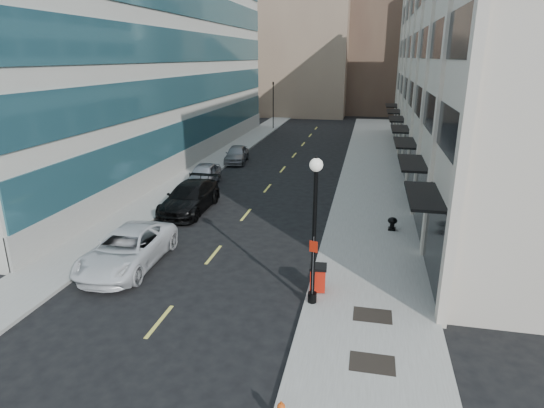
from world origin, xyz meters
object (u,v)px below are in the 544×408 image
at_px(car_grey_sedan, 237,154).
at_px(trash_bin, 318,277).
at_px(car_silver_sedan, 204,175).
at_px(urn_planter, 392,222).
at_px(car_white_van, 127,249).
at_px(lamppost, 315,219).
at_px(traffic_signal, 273,85).
at_px(sign_post, 313,262).
at_px(car_black_pickup, 190,197).

distance_m(car_grey_sedan, trash_bin, 24.64).
distance_m(car_silver_sedan, urn_planter, 15.06).
xyz_separation_m(car_white_van, trash_bin, (8.81, -0.75, -0.09)).
relative_size(car_white_van, lamppost, 1.04).
bearing_deg(lamppost, traffic_signal, 103.88).
height_order(car_white_van, car_grey_sedan, car_white_van).
height_order(trash_bin, sign_post, sign_post).
xyz_separation_m(traffic_signal, car_silver_sedan, (0.70, -28.26, -4.91)).
distance_m(traffic_signal, lamppost, 45.07).
xyz_separation_m(car_grey_sedan, trash_bin, (10.01, -22.51, -0.02)).
bearing_deg(sign_post, car_black_pickup, 148.55).
distance_m(car_white_van, sign_post, 8.95).
bearing_deg(lamppost, car_silver_sedan, 123.18).
relative_size(car_silver_sedan, sign_post, 1.73).
xyz_separation_m(trash_bin, lamppost, (-0.10, -0.95, 2.81)).
bearing_deg(car_white_van, lamppost, -12.73).
height_order(car_grey_sedan, trash_bin, car_grey_sedan).
xyz_separation_m(car_black_pickup, sign_post, (8.89, -9.76, 1.02)).
bearing_deg(trash_bin, urn_planter, 62.64).
relative_size(car_white_van, urn_planter, 8.41).
relative_size(trash_bin, lamppost, 0.19).
distance_m(traffic_signal, urn_planter, 38.20).
height_order(car_silver_sedan, urn_planter, car_silver_sedan).
height_order(car_white_van, urn_planter, car_white_van).
relative_size(trash_bin, sign_post, 0.40).
bearing_deg(car_silver_sedan, traffic_signal, 86.41).
xyz_separation_m(car_silver_sedan, urn_planter, (13.40, -6.87, -0.23)).
bearing_deg(car_grey_sedan, car_silver_sedan, -98.08).
height_order(car_black_pickup, trash_bin, car_black_pickup).
height_order(trash_bin, lamppost, lamppost).
relative_size(sign_post, urn_planter, 3.84).
xyz_separation_m(car_black_pickup, lamppost, (8.89, -9.70, 2.69)).
relative_size(car_black_pickup, lamppost, 1.04).
bearing_deg(trash_bin, car_silver_sedan, 120.55).
bearing_deg(sign_post, traffic_signal, 120.09).
distance_m(sign_post, urn_planter, 9.34).
bearing_deg(car_black_pickup, urn_planter, -5.50).
xyz_separation_m(lamppost, urn_planter, (3.30, 8.57, -2.98)).
xyz_separation_m(car_white_van, car_black_pickup, (-0.18, 8.00, 0.03)).
bearing_deg(lamppost, car_white_van, 168.93).
xyz_separation_m(traffic_signal, trash_bin, (10.90, -42.75, -4.97)).
distance_m(car_grey_sedan, lamppost, 25.62).
height_order(traffic_signal, trash_bin, traffic_signal).
bearing_deg(sign_post, car_grey_sedan, 129.06).
xyz_separation_m(car_black_pickup, car_silver_sedan, (-1.21, 5.74, -0.06)).
relative_size(car_white_van, sign_post, 2.19).
relative_size(car_white_van, car_silver_sedan, 1.27).
bearing_deg(lamppost, sign_post, -90.00).
height_order(car_black_pickup, lamppost, lamppost).
height_order(car_silver_sedan, car_grey_sedan, car_silver_sedan).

